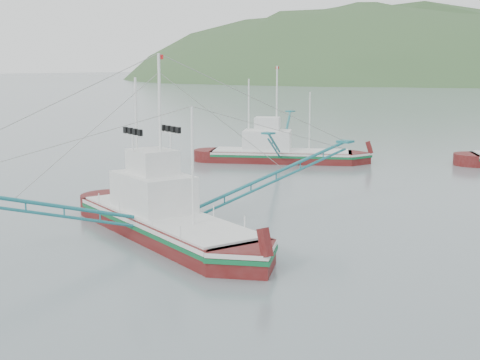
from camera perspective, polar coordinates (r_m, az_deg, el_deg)
The scene contains 4 objects.
ground at distance 39.83m, azimuth -5.38°, elevation -5.71°, with size 1200.00×1200.00×0.00m, color slate.
main_boat at distance 41.84m, azimuth -6.46°, elevation -1.64°, with size 17.20×29.37×12.20m.
bg_boat_left at distance 73.21m, azimuth 3.44°, elevation 3.37°, with size 18.24×25.65×11.24m.
headland_left at distance 439.41m, azimuth 10.32°, elevation 8.39°, with size 448.00×308.00×210.00m, color #33532B.
Camera 1 is at (26.56, -27.68, 10.73)m, focal length 50.00 mm.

